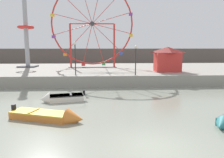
{
  "coord_description": "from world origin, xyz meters",
  "views": [
    {
      "loc": [
        -2.47,
        -9.32,
        4.7
      ],
      "look_at": [
        -1.41,
        10.23,
        1.76
      ],
      "focal_mm": 33.84,
      "sensor_mm": 36.0,
      "label": 1
    }
  ],
  "objects_px": {
    "drop_tower_steel_tower": "(26,30)",
    "promenade_lamp_near": "(75,54)",
    "motorboat_orange_hull": "(52,116)",
    "ferris_wheel_red_frame": "(92,25)",
    "promenade_lamp_far": "(136,56)",
    "motorboat_white_red_stripe": "(60,98)",
    "carnival_booth_red_striped": "(167,59)"
  },
  "relations": [
    {
      "from": "ferris_wheel_red_frame",
      "to": "promenade_lamp_far",
      "type": "relative_size",
      "value": 3.94
    },
    {
      "from": "carnival_booth_red_striped",
      "to": "promenade_lamp_near",
      "type": "xyz_separation_m",
      "value": [
        -12.19,
        -3.46,
        0.81
      ]
    },
    {
      "from": "promenade_lamp_near",
      "to": "ferris_wheel_red_frame",
      "type": "bearing_deg",
      "value": 80.43
    },
    {
      "from": "ferris_wheel_red_frame",
      "to": "drop_tower_steel_tower",
      "type": "relative_size",
      "value": 0.96
    },
    {
      "from": "motorboat_orange_hull",
      "to": "promenade_lamp_near",
      "type": "bearing_deg",
      "value": 108.09
    },
    {
      "from": "motorboat_white_red_stripe",
      "to": "promenade_lamp_far",
      "type": "distance_m",
      "value": 10.81
    },
    {
      "from": "promenade_lamp_near",
      "to": "promenade_lamp_far",
      "type": "xyz_separation_m",
      "value": [
        7.16,
        -0.24,
        -0.26
      ]
    },
    {
      "from": "motorboat_white_red_stripe",
      "to": "promenade_lamp_far",
      "type": "height_order",
      "value": "promenade_lamp_far"
    },
    {
      "from": "motorboat_orange_hull",
      "to": "carnival_booth_red_striped",
      "type": "bearing_deg",
      "value": 69.98
    },
    {
      "from": "motorboat_white_red_stripe",
      "to": "promenade_lamp_near",
      "type": "distance_m",
      "value": 7.86
    },
    {
      "from": "drop_tower_steel_tower",
      "to": "carnival_booth_red_striped",
      "type": "bearing_deg",
      "value": -19.91
    },
    {
      "from": "motorboat_white_red_stripe",
      "to": "ferris_wheel_red_frame",
      "type": "distance_m",
      "value": 18.83
    },
    {
      "from": "motorboat_white_red_stripe",
      "to": "promenade_lamp_far",
      "type": "bearing_deg",
      "value": -152.01
    },
    {
      "from": "carnival_booth_red_striped",
      "to": "ferris_wheel_red_frame",
      "type": "bearing_deg",
      "value": 150.5
    },
    {
      "from": "ferris_wheel_red_frame",
      "to": "promenade_lamp_near",
      "type": "height_order",
      "value": "ferris_wheel_red_frame"
    },
    {
      "from": "drop_tower_steel_tower",
      "to": "promenade_lamp_far",
      "type": "height_order",
      "value": "drop_tower_steel_tower"
    },
    {
      "from": "motorboat_orange_hull",
      "to": "drop_tower_steel_tower",
      "type": "height_order",
      "value": "drop_tower_steel_tower"
    },
    {
      "from": "motorboat_white_red_stripe",
      "to": "drop_tower_steel_tower",
      "type": "relative_size",
      "value": 0.27
    },
    {
      "from": "motorboat_orange_hull",
      "to": "promenade_lamp_far",
      "type": "height_order",
      "value": "promenade_lamp_far"
    },
    {
      "from": "carnival_booth_red_striped",
      "to": "promenade_lamp_near",
      "type": "relative_size",
      "value": 0.94
    },
    {
      "from": "motorboat_orange_hull",
      "to": "ferris_wheel_red_frame",
      "type": "bearing_deg",
      "value": 104.12
    },
    {
      "from": "carnival_booth_red_striped",
      "to": "motorboat_white_red_stripe",
      "type": "bearing_deg",
      "value": -138.71
    },
    {
      "from": "motorboat_orange_hull",
      "to": "drop_tower_steel_tower",
      "type": "distance_m",
      "value": 25.83
    },
    {
      "from": "motorboat_orange_hull",
      "to": "promenade_lamp_near",
      "type": "height_order",
      "value": "promenade_lamp_near"
    },
    {
      "from": "carnival_booth_red_striped",
      "to": "promenade_lamp_far",
      "type": "relative_size",
      "value": 1.07
    },
    {
      "from": "motorboat_white_red_stripe",
      "to": "drop_tower_steel_tower",
      "type": "distance_m",
      "value": 21.4
    },
    {
      "from": "ferris_wheel_red_frame",
      "to": "carnival_booth_red_striped",
      "type": "bearing_deg",
      "value": -31.78
    },
    {
      "from": "carnival_booth_red_striped",
      "to": "promenade_lamp_near",
      "type": "distance_m",
      "value": 12.69
    },
    {
      "from": "motorboat_white_red_stripe",
      "to": "promenade_lamp_far",
      "type": "xyz_separation_m",
      "value": [
        7.8,
        6.68,
        3.4
      ]
    },
    {
      "from": "motorboat_orange_hull",
      "to": "carnival_booth_red_striped",
      "type": "height_order",
      "value": "carnival_booth_red_striped"
    },
    {
      "from": "motorboat_white_red_stripe",
      "to": "ferris_wheel_red_frame",
      "type": "xyz_separation_m",
      "value": [
        2.32,
        16.89,
        7.98
      ]
    },
    {
      "from": "drop_tower_steel_tower",
      "to": "promenade_lamp_near",
      "type": "relative_size",
      "value": 3.62
    }
  ]
}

